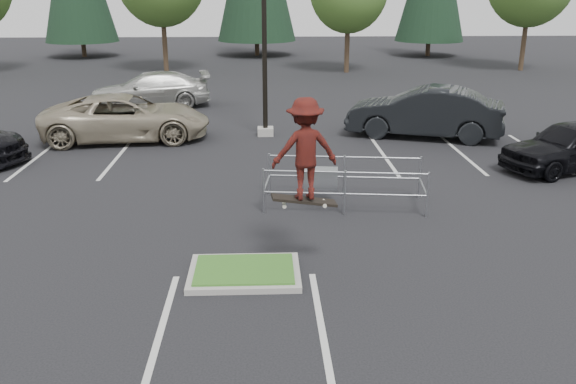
{
  "coord_description": "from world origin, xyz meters",
  "views": [
    {
      "loc": [
        0.41,
        -10.97,
        5.47
      ],
      "look_at": [
        0.93,
        1.5,
        1.24
      ],
      "focal_mm": 38.0,
      "sensor_mm": 36.0,
      "label": 1
    }
  ],
  "objects_px": {
    "cart_corral": "(326,178)",
    "car_l_tan": "(126,118)",
    "car_r_black": "(572,145)",
    "car_far_silver": "(151,90)",
    "light_pole": "(264,12)",
    "skateboarder": "(305,150)",
    "car_r_charc": "(424,112)"
  },
  "relations": [
    {
      "from": "cart_corral",
      "to": "car_r_black",
      "type": "relative_size",
      "value": 0.93
    },
    {
      "from": "skateboarder",
      "to": "car_l_tan",
      "type": "relative_size",
      "value": 0.36
    },
    {
      "from": "light_pole",
      "to": "car_l_tan",
      "type": "relative_size",
      "value": 1.67
    },
    {
      "from": "cart_corral",
      "to": "skateboarder",
      "type": "distance_m",
      "value": 4.2
    },
    {
      "from": "car_r_black",
      "to": "light_pole",
      "type": "bearing_deg",
      "value": -137.75
    },
    {
      "from": "car_r_black",
      "to": "car_r_charc",
      "type": "bearing_deg",
      "value": -162.12
    },
    {
      "from": "car_l_tan",
      "to": "car_far_silver",
      "type": "relative_size",
      "value": 1.08
    },
    {
      "from": "skateboarder",
      "to": "car_r_black",
      "type": "xyz_separation_m",
      "value": [
        8.8,
        6.67,
        -1.71
      ]
    },
    {
      "from": "car_r_charc",
      "to": "car_r_black",
      "type": "bearing_deg",
      "value": 56.27
    },
    {
      "from": "car_r_charc",
      "to": "skateboarder",
      "type": "bearing_deg",
      "value": -6.98
    },
    {
      "from": "car_r_black",
      "to": "cart_corral",
      "type": "bearing_deg",
      "value": -89.69
    },
    {
      "from": "skateboarder",
      "to": "car_far_silver",
      "type": "xyz_separation_m",
      "value": [
        -6.05,
        17.67,
        -1.68
      ]
    },
    {
      "from": "car_r_black",
      "to": "car_far_silver",
      "type": "bearing_deg",
      "value": -146.52
    },
    {
      "from": "cart_corral",
      "to": "car_l_tan",
      "type": "height_order",
      "value": "car_l_tan"
    },
    {
      "from": "skateboarder",
      "to": "car_r_black",
      "type": "height_order",
      "value": "skateboarder"
    },
    {
      "from": "light_pole",
      "to": "car_far_silver",
      "type": "bearing_deg",
      "value": 131.73
    },
    {
      "from": "car_l_tan",
      "to": "car_r_black",
      "type": "height_order",
      "value": "car_l_tan"
    },
    {
      "from": "cart_corral",
      "to": "car_r_black",
      "type": "distance_m",
      "value": 8.49
    },
    {
      "from": "car_l_tan",
      "to": "car_r_charc",
      "type": "distance_m",
      "value": 11.16
    },
    {
      "from": "car_r_black",
      "to": "car_far_silver",
      "type": "distance_m",
      "value": 18.48
    },
    {
      "from": "light_pole",
      "to": "skateboarder",
      "type": "bearing_deg",
      "value": -86.57
    },
    {
      "from": "light_pole",
      "to": "car_far_silver",
      "type": "relative_size",
      "value": 1.81
    },
    {
      "from": "skateboarder",
      "to": "car_far_silver",
      "type": "height_order",
      "value": "skateboarder"
    },
    {
      "from": "car_r_black",
      "to": "car_far_silver",
      "type": "height_order",
      "value": "car_far_silver"
    },
    {
      "from": "light_pole",
      "to": "car_r_black",
      "type": "relative_size",
      "value": 2.22
    },
    {
      "from": "light_pole",
      "to": "car_r_charc",
      "type": "distance_m",
      "value": 7.02
    },
    {
      "from": "cart_corral",
      "to": "car_far_silver",
      "type": "height_order",
      "value": "car_far_silver"
    },
    {
      "from": "car_r_black",
      "to": "car_l_tan",
      "type": "bearing_deg",
      "value": -126.92
    },
    {
      "from": "skateboarder",
      "to": "car_r_black",
      "type": "relative_size",
      "value": 0.47
    },
    {
      "from": "car_r_black",
      "to": "car_far_silver",
      "type": "xyz_separation_m",
      "value": [
        -14.85,
        11.0,
        0.03
      ]
    },
    {
      "from": "car_l_tan",
      "to": "cart_corral",
      "type": "bearing_deg",
      "value": -143.58
    },
    {
      "from": "light_pole",
      "to": "skateboarder",
      "type": "relative_size",
      "value": 4.68
    }
  ]
}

